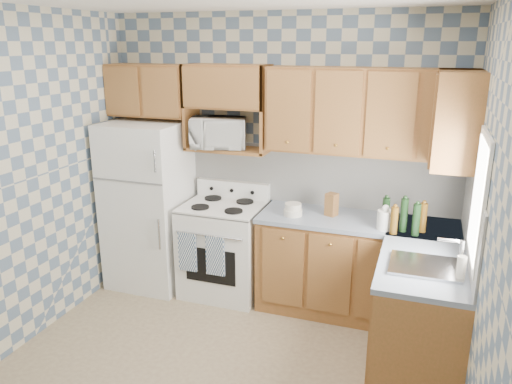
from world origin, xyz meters
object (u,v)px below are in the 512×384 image
Objects in this scene: electric_kettle at (385,220)px; stove_body at (224,250)px; refrigerator at (149,205)px; microwave at (219,133)px.

stove_body is at bearing 174.01° from electric_kettle.
refrigerator is 2.35m from electric_kettle.
electric_kettle is at bearing -28.32° from microwave.
refrigerator is 0.89m from stove_body.
refrigerator is 10.14× the size of electric_kettle.
microwave is at bearing 169.53° from electric_kettle.
refrigerator reaches higher than stove_body.
stove_body is (0.80, 0.03, -0.39)m from refrigerator.
refrigerator reaches higher than electric_kettle.
stove_body is at bearing 1.78° from refrigerator.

